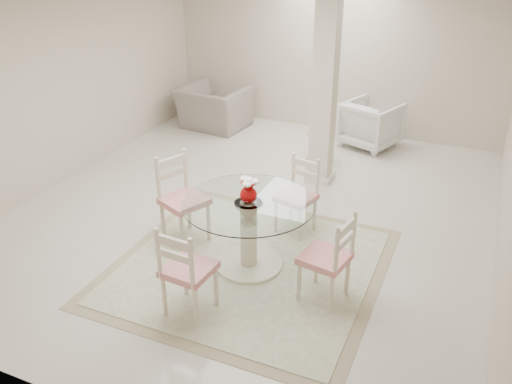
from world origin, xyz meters
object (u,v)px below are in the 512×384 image
at_px(dining_chair_west, 180,192).
at_px(dining_chair_south, 184,266).
at_px(dining_table, 249,235).
at_px(dining_chair_north, 299,190).
at_px(side_table, 320,147).
at_px(armchair_white, 371,124).
at_px(red_vase, 248,190).
at_px(recliner_taupe, 214,108).
at_px(dining_chair_east, 332,253).
at_px(column, 324,92).

xyz_separation_m(dining_chair_west, dining_chair_south, (0.78, -1.24, -0.04)).
bearing_deg(dining_table, dining_chair_south, -102.36).
height_order(dining_chair_north, side_table, dining_chair_north).
height_order(dining_chair_south, side_table, dining_chair_south).
relative_size(dining_table, armchair_white, 1.66).
relative_size(red_vase, dining_chair_north, 0.27).
relative_size(armchair_white, side_table, 1.82).
bearing_deg(armchair_white, recliner_taupe, 25.09).
distance_m(dining_table, dining_chair_east, 1.03).
height_order(dining_table, dining_chair_west, dining_chair_west).
relative_size(dining_chair_east, dining_chair_west, 0.93).
xyz_separation_m(red_vase, side_table, (-0.19, 3.22, -0.74)).
bearing_deg(column, dining_chair_south, -94.20).
height_order(dining_table, red_vase, red_vase).
relative_size(column, recliner_taupe, 2.29).
distance_m(dining_chair_south, side_table, 4.23).
xyz_separation_m(armchair_white, side_table, (-0.60, -0.93, -0.17)).
height_order(red_vase, dining_chair_south, dining_chair_south).
height_order(dining_table, armchair_white, dining_table).
bearing_deg(recliner_taupe, dining_chair_south, 120.75).
bearing_deg(side_table, dining_chair_west, -105.25).
bearing_deg(armchair_white, dining_chair_east, 117.80).
distance_m(dining_table, dining_chair_north, 1.03).
xyz_separation_m(dining_table, armchair_white, (0.41, 4.15, -0.03)).
distance_m(column, dining_table, 2.67).
distance_m(dining_chair_east, armchair_white, 4.42).
bearing_deg(dining_chair_south, column, -89.79).
bearing_deg(dining_table, armchair_white, 84.36).
bearing_deg(dining_table, column, 89.13).
bearing_deg(recliner_taupe, side_table, 169.44).
height_order(armchair_white, side_table, armchair_white).
relative_size(dining_chair_west, dining_chair_south, 1.07).
xyz_separation_m(column, armchair_white, (0.37, 1.65, -0.96)).
xyz_separation_m(red_vase, dining_chair_north, (0.23, 0.99, -0.41)).
bearing_deg(dining_chair_west, recliner_taupe, 45.41).
height_order(dining_chair_east, recliner_taupe, dining_chair_east).
bearing_deg(dining_chair_west, dining_chair_north, -35.02).
bearing_deg(dining_chair_south, dining_chair_west, -53.53).
relative_size(column, armchair_white, 3.15).
bearing_deg(column, armchair_white, 77.30).
bearing_deg(dining_chair_east, side_table, -150.40).
bearing_deg(column, dining_chair_west, -114.62).
bearing_deg(dining_chair_south, dining_table, -97.95).
bearing_deg(armchair_white, dining_chair_north, 106.87).
bearing_deg(dining_chair_east, dining_chair_west, -92.61).
distance_m(dining_chair_east, recliner_taupe, 5.39).
distance_m(red_vase, recliner_taupe, 4.65).
xyz_separation_m(dining_table, dining_chair_west, (-1.00, 0.24, 0.21)).
height_order(red_vase, dining_chair_west, dining_chair_west).
height_order(dining_chair_south, recliner_taupe, dining_chair_south).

